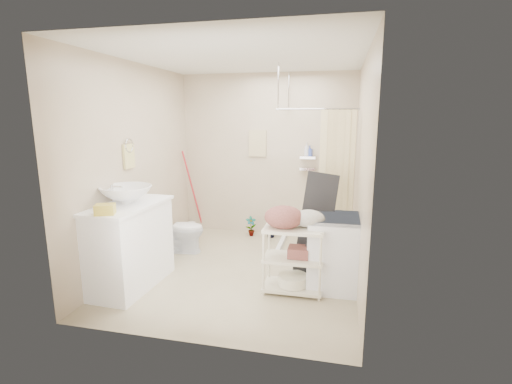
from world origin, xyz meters
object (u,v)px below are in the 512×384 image
vanity (128,245)px  washing_machine (334,252)px  toilet (180,229)px  laundry_rack (293,253)px

vanity → washing_machine: size_ratio=1.32×
toilet → laundry_rack: 1.96m
vanity → washing_machine: (2.30, 0.48, -0.07)m
washing_machine → vanity: bearing=-169.2°
toilet → laundry_rack: (1.74, -0.89, 0.11)m
vanity → laundry_rack: size_ratio=1.23×
vanity → laundry_rack: vanity is taller
vanity → laundry_rack: bearing=10.4°
vanity → washing_machine: bearing=14.3°
toilet → laundry_rack: laundry_rack is taller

